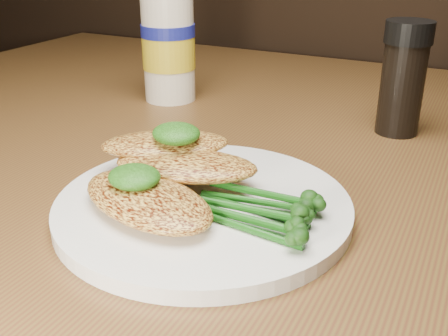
% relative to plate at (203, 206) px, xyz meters
% --- Properties ---
extents(plate, '(0.24, 0.24, 0.01)m').
position_rel_plate_xyz_m(plate, '(0.00, 0.00, 0.00)').
color(plate, white).
rests_on(plate, dining_table).
extents(chicken_front, '(0.15, 0.11, 0.02)m').
position_rel_plate_xyz_m(chicken_front, '(-0.03, -0.04, 0.02)').
color(chicken_front, gold).
rests_on(chicken_front, plate).
extents(chicken_mid, '(0.14, 0.09, 0.02)m').
position_rel_plate_xyz_m(chicken_mid, '(-0.03, 0.02, 0.02)').
color(chicken_mid, gold).
rests_on(chicken_mid, plate).
extents(chicken_back, '(0.13, 0.11, 0.02)m').
position_rel_plate_xyz_m(chicken_back, '(-0.06, 0.04, 0.03)').
color(chicken_back, gold).
rests_on(chicken_back, plate).
extents(pesto_front, '(0.05, 0.04, 0.02)m').
position_rel_plate_xyz_m(pesto_front, '(-0.04, -0.03, 0.03)').
color(pesto_front, black).
rests_on(pesto_front, chicken_front).
extents(pesto_back, '(0.05, 0.05, 0.02)m').
position_rel_plate_xyz_m(pesto_back, '(-0.04, 0.03, 0.05)').
color(pesto_back, black).
rests_on(pesto_back, chicken_back).
extents(broccolini_bundle, '(0.12, 0.10, 0.02)m').
position_rel_plate_xyz_m(broccolini_bundle, '(0.05, -0.01, 0.02)').
color(broccolini_bundle, '#144C10').
rests_on(broccolini_bundle, plate).
extents(mayo_bottle, '(0.09, 0.09, 0.20)m').
position_rel_plate_xyz_m(mayo_bottle, '(-0.20, 0.26, 0.09)').
color(mayo_bottle, white).
rests_on(mayo_bottle, dining_table).
extents(pepper_grinder, '(0.06, 0.06, 0.13)m').
position_rel_plate_xyz_m(pepper_grinder, '(0.11, 0.27, 0.06)').
color(pepper_grinder, black).
rests_on(pepper_grinder, dining_table).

